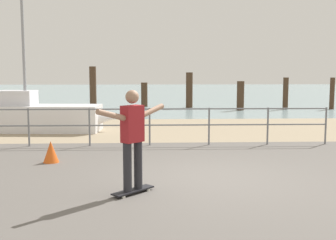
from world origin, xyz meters
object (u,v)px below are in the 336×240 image
object	(u,v)px
skateboard	(133,191)
skateboarder	(133,134)
traffic_cone	(51,152)
sailboat	(40,116)

from	to	relation	value
skateboard	skateboarder	bearing A→B (deg)	56.31
skateboard	skateboarder	xyz separation A→B (m)	(0.00, 0.00, 0.95)
skateboard	traffic_cone	distance (m)	3.15
skateboard	skateboarder	distance (m)	0.95
sailboat	skateboarder	world-z (taller)	sailboat
sailboat	skateboarder	distance (m)	8.33
skateboarder	traffic_cone	world-z (taller)	skateboarder
skateboarder	skateboard	bearing A→B (deg)	-123.69
skateboarder	traffic_cone	xyz separation A→B (m)	(-1.92, 2.49, -0.77)
skateboard	traffic_cone	size ratio (longest dim) A/B	1.42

